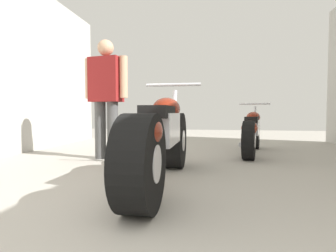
{
  "coord_description": "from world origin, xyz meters",
  "views": [
    {
      "loc": [
        0.23,
        -0.17,
        0.68
      ],
      "look_at": [
        -0.33,
        3.38,
        0.51
      ],
      "focal_mm": 28.65,
      "sensor_mm": 36.0,
      "label": 1
    }
  ],
  "objects": [
    {
      "name": "mechanic_in_blue",
      "position": [
        -1.29,
        3.6,
        0.99
      ],
      "size": [
        0.71,
        0.33,
        1.75
      ],
      "color": "#4C4C4C",
      "rests_on": "ground_plane"
    },
    {
      "name": "ground_plane",
      "position": [
        0.0,
        3.15,
        0.0
      ],
      "size": [
        15.1,
        15.1,
        0.0
      ],
      "primitive_type": "plane",
      "color": "#A8A399"
    },
    {
      "name": "motorcycle_black_naked",
      "position": [
        0.91,
        4.42,
        0.37
      ],
      "size": [
        0.68,
        1.84,
        0.87
      ],
      "color": "black",
      "rests_on": "ground_plane"
    },
    {
      "name": "motorcycle_maroon_cruiser",
      "position": [
        -0.23,
        2.3,
        0.43
      ],
      "size": [
        0.66,
        2.22,
        1.04
      ],
      "color": "black",
      "rests_on": "ground_plane"
    }
  ]
}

